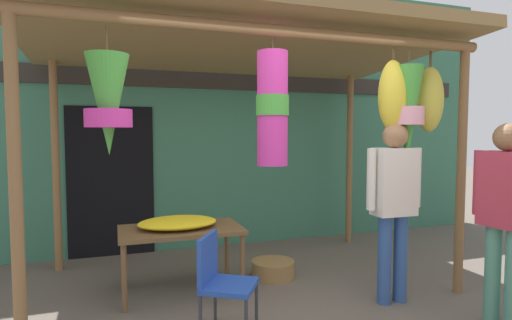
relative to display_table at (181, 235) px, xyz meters
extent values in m
cube|color=#387056|center=(0.69, 1.74, 1.32)|extent=(9.39, 0.25, 3.86)
cube|color=#2D2823|center=(0.69, 1.60, 1.79)|extent=(8.45, 0.04, 0.24)
cube|color=black|center=(-0.68, 1.61, 0.39)|extent=(1.10, 0.03, 2.00)
cylinder|color=brown|center=(-1.29, -0.92, 0.65)|extent=(0.09, 0.09, 2.51)
cylinder|color=brown|center=(2.70, -0.92, 0.65)|extent=(0.09, 0.09, 2.51)
cylinder|color=brown|center=(-1.29, 1.19, 0.65)|extent=(0.09, 0.09, 2.51)
cylinder|color=brown|center=(2.70, 1.19, 0.65)|extent=(0.09, 0.09, 2.51)
cylinder|color=brown|center=(0.71, -0.92, 1.90)|extent=(4.19, 0.10, 0.10)
cylinder|color=brown|center=(0.71, 1.19, 2.05)|extent=(4.19, 0.10, 0.10)
cube|color=olive|center=(0.71, 0.13, 2.02)|extent=(4.49, 2.62, 0.30)
cylinder|color=brown|center=(-0.66, -0.87, 1.74)|extent=(0.01, 0.01, 0.21)
cone|color=green|center=(-0.66, -0.87, 1.26)|extent=(0.32, 0.32, 0.76)
cylinder|color=#D13399|center=(-0.66, -0.87, 1.15)|extent=(0.35, 0.35, 0.14)
cylinder|color=brown|center=(0.68, -0.85, 1.80)|extent=(0.01, 0.01, 0.11)
cylinder|color=#D13399|center=(0.68, -0.85, 1.25)|extent=(0.26, 0.26, 0.98)
cylinder|color=green|center=(0.68, -0.85, 1.28)|extent=(0.29, 0.29, 0.18)
cylinder|color=brown|center=(2.04, -0.91, 1.77)|extent=(0.01, 0.01, 0.17)
cone|color=green|center=(2.04, -0.91, 1.20)|extent=(0.28, 0.28, 0.96)
cylinder|color=pink|center=(2.04, -0.91, 1.21)|extent=(0.30, 0.30, 0.17)
cylinder|color=#4C3D23|center=(2.35, -0.84, 1.77)|extent=(0.02, 0.02, 0.15)
ellipsoid|color=gold|center=(2.35, -0.84, 1.38)|extent=(0.29, 0.24, 0.65)
cylinder|color=#4C3D23|center=(1.89, -0.87, 1.79)|extent=(0.02, 0.02, 0.12)
ellipsoid|color=yellow|center=(1.89, -0.87, 1.40)|extent=(0.28, 0.24, 0.67)
cube|color=brown|center=(0.00, 0.00, 0.05)|extent=(1.23, 0.71, 0.04)
cylinder|color=brown|center=(-0.57, -0.31, -0.29)|extent=(0.05, 0.05, 0.64)
cylinder|color=brown|center=(0.57, -0.31, -0.29)|extent=(0.05, 0.05, 0.64)
cylinder|color=brown|center=(-0.57, 0.31, -0.29)|extent=(0.05, 0.05, 0.64)
cylinder|color=brown|center=(0.57, 0.31, -0.29)|extent=(0.05, 0.05, 0.64)
ellipsoid|color=yellow|center=(-0.03, 0.01, 0.13)|extent=(0.80, 0.56, 0.11)
ellipsoid|color=orange|center=(0.09, -0.05, 0.13)|extent=(0.36, 0.28, 0.08)
cube|color=#2347A8|center=(0.21, -1.10, -0.17)|extent=(0.55, 0.55, 0.04)
cube|color=#2347A8|center=(0.06, -1.01, 0.03)|extent=(0.24, 0.36, 0.40)
cylinder|color=#333338|center=(0.46, -1.04, -0.39)|extent=(0.03, 0.03, 0.44)
cylinder|color=#333338|center=(-0.03, -1.16, -0.39)|extent=(0.03, 0.03, 0.44)
cylinder|color=#333338|center=(0.15, -0.86, -0.39)|extent=(0.03, 0.03, 0.44)
cylinder|color=olive|center=(1.06, 0.12, -0.51)|extent=(0.49, 0.49, 0.19)
cylinder|color=#2D5193|center=(1.99, -0.91, -0.18)|extent=(0.13, 0.13, 0.86)
cylinder|color=#2D5193|center=(1.81, -0.91, -0.18)|extent=(0.13, 0.13, 0.86)
cube|color=silver|center=(1.90, -0.91, 0.58)|extent=(0.40, 0.23, 0.65)
cylinder|color=silver|center=(2.16, -0.91, 0.61)|extent=(0.08, 0.08, 0.58)
cylinder|color=silver|center=(1.65, -0.90, 0.61)|extent=(0.08, 0.08, 0.58)
sphere|color=#9E704C|center=(1.90, -0.91, 1.02)|extent=(0.24, 0.24, 0.24)
cylinder|color=#4C8E7A|center=(2.47, -1.54, -0.18)|extent=(0.13, 0.13, 0.86)
cube|color=#B23347|center=(2.48, -1.63, 0.57)|extent=(0.27, 0.42, 0.64)
cylinder|color=#B23347|center=(2.45, -1.37, 0.60)|extent=(0.08, 0.08, 0.58)
sphere|color=#896042|center=(2.48, -1.63, 1.01)|extent=(0.24, 0.24, 0.24)
camera|label=1|loc=(-0.63, -4.20, 1.05)|focal=29.01mm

